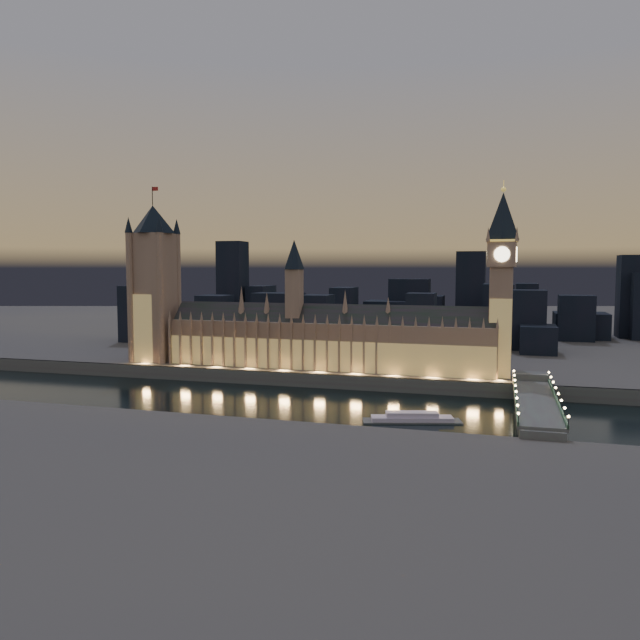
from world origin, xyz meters
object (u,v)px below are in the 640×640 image
(victoria_tower, at_px, (154,275))
(river_boat, at_px, (412,418))
(elizabeth_tower, at_px, (502,268))
(westminster_bridge, at_px, (535,406))
(palace_of_westminster, at_px, (324,338))

(victoria_tower, distance_m, river_boat, 209.70)
(victoria_tower, height_order, elizabeth_tower, victoria_tower)
(westminster_bridge, height_order, river_boat, westminster_bridge)
(palace_of_westminster, height_order, victoria_tower, victoria_tower)
(victoria_tower, relative_size, westminster_bridge, 1.00)
(elizabeth_tower, distance_m, river_boat, 114.90)
(palace_of_westminster, xyz_separation_m, westminster_bridge, (118.38, -65.19, -20.38))
(river_boat, bearing_deg, palace_of_westminster, 127.40)
(victoria_tower, distance_m, westminster_bridge, 249.85)
(river_boat, bearing_deg, victoria_tower, 154.69)
(elizabeth_tower, bearing_deg, westminster_bridge, -76.20)
(elizabeth_tower, bearing_deg, palace_of_westminster, -179.90)
(palace_of_westminster, distance_m, westminster_bridge, 136.67)
(river_boat, bearing_deg, elizabeth_tower, 66.60)
(palace_of_westminster, relative_size, westminster_bridge, 1.79)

